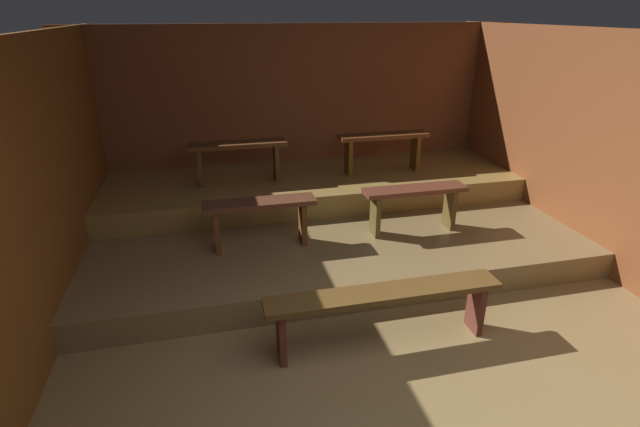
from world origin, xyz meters
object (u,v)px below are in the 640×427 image
Objects in this scene: bench_lower_right at (414,199)px; bench_middle_right at (383,143)px; bench_middle_left at (238,153)px; bench_floor_center at (384,301)px; bench_lower_left at (260,213)px.

bench_lower_right is 1.25m from bench_middle_right.
bench_lower_right is at bearing -35.84° from bench_middle_left.
bench_floor_center is 1.59m from bench_lower_left.
bench_middle_right reaches higher than bench_lower_left.
bench_floor_center is 1.62m from bench_lower_right.
bench_lower_right is 0.96× the size of bench_middle_right.
bench_middle_left is 1.00× the size of bench_middle_right.
bench_middle_right is (0.92, 2.59, 0.50)m from bench_floor_center.
bench_middle_right reaches higher than bench_floor_center.
bench_middle_right is (1.68, 1.22, 0.26)m from bench_lower_left.
bench_lower_left is at bearing 119.05° from bench_floor_center.
bench_lower_left is 2.09m from bench_middle_right.
bench_middle_right is at bearing 35.84° from bench_lower_left.
bench_lower_left is at bearing -85.54° from bench_middle_left.
bench_floor_center is 1.70× the size of bench_lower_right.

